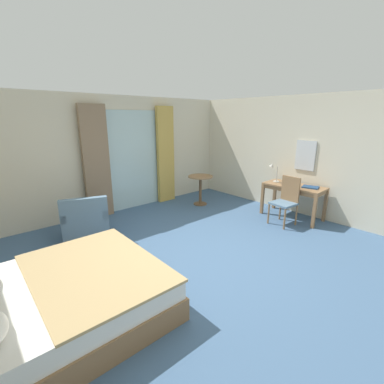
# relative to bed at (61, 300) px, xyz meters

# --- Properties ---
(ground) EXTENTS (6.98, 6.50, 0.10)m
(ground) POSITION_rel_bed_xyz_m (2.03, 0.04, -0.32)
(ground) COLOR #426084
(wall_back) EXTENTS (6.58, 0.12, 2.64)m
(wall_back) POSITION_rel_bed_xyz_m (2.03, 3.03, 1.05)
(wall_back) COLOR beige
(wall_back) RESTS_ON ground
(wall_right) EXTENTS (0.12, 6.10, 2.64)m
(wall_right) POSITION_rel_bed_xyz_m (5.26, 0.04, 1.05)
(wall_right) COLOR beige
(wall_right) RESTS_ON ground
(balcony_glass_door) EXTENTS (1.38, 0.02, 2.32)m
(balcony_glass_door) POSITION_rel_bed_xyz_m (2.57, 2.95, 0.89)
(balcony_glass_door) COLOR silver
(balcony_glass_door) RESTS_ON ground
(curtain_panel_left) EXTENTS (0.57, 0.10, 2.43)m
(curtain_panel_left) POSITION_rel_bed_xyz_m (1.66, 2.85, 0.94)
(curtain_panel_left) COLOR #897056
(curtain_panel_left) RESTS_ON ground
(curtain_panel_right) EXTENTS (0.48, 0.10, 2.43)m
(curtain_panel_right) POSITION_rel_bed_xyz_m (3.49, 2.85, 0.94)
(curtain_panel_right) COLOR tan
(curtain_panel_right) RESTS_ON ground
(bed) EXTENTS (2.04, 1.82, 0.99)m
(bed) POSITION_rel_bed_xyz_m (0.00, 0.00, 0.00)
(bed) COLOR olive
(bed) RESTS_ON ground
(writing_desk) EXTENTS (0.64, 1.27, 0.74)m
(writing_desk) POSITION_rel_bed_xyz_m (4.83, -0.03, 0.37)
(writing_desk) COLOR olive
(writing_desk) RESTS_ON ground
(desk_chair) EXTENTS (0.47, 0.47, 0.99)m
(desk_chair) POSITION_rel_bed_xyz_m (4.38, -0.11, 0.27)
(desk_chair) COLOR slate
(desk_chair) RESTS_ON ground
(desk_lamp) EXTENTS (0.25, 0.22, 0.45)m
(desk_lamp) POSITION_rel_bed_xyz_m (4.74, 0.47, 0.76)
(desk_lamp) COLOR #B7B2A8
(desk_lamp) RESTS_ON writing_desk
(closed_book) EXTENTS (0.32, 0.37, 0.02)m
(closed_book) POSITION_rel_bed_xyz_m (4.88, -0.36, 0.48)
(closed_book) COLOR navy
(closed_book) RESTS_ON writing_desk
(armchair_by_window) EXTENTS (0.98, 0.92, 0.82)m
(armchair_by_window) POSITION_rel_bed_xyz_m (1.01, 1.98, 0.06)
(armchair_by_window) COLOR slate
(armchair_by_window) RESTS_ON ground
(round_cafe_table) EXTENTS (0.62, 0.62, 0.74)m
(round_cafe_table) POSITION_rel_bed_xyz_m (3.93, 1.99, 0.27)
(round_cafe_table) COLOR olive
(round_cafe_table) RESTS_ON ground
(wall_mirror) EXTENTS (0.02, 0.44, 0.65)m
(wall_mirror) POSITION_rel_bed_xyz_m (5.18, -0.03, 1.08)
(wall_mirror) COLOR silver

